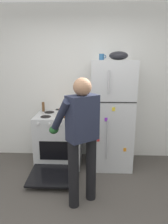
% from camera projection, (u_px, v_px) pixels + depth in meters
% --- Properties ---
extents(kitchen_wall_back, '(6.00, 0.10, 2.70)m').
position_uv_depth(kitchen_wall_back, '(84.00, 85.00, 3.71)').
color(kitchen_wall_back, white).
rests_on(kitchen_wall_back, ground).
extents(refrigerator, '(0.68, 0.72, 1.78)m').
position_uv_depth(refrigerator, '(111.00, 115.00, 3.43)').
color(refrigerator, silver).
rests_on(refrigerator, ground).
extents(stove_range, '(0.76, 1.21, 0.89)m').
position_uv_depth(stove_range, '(59.00, 140.00, 3.57)').
color(stove_range, silver).
rests_on(stove_range, ground).
extents(person_cook, '(0.65, 0.69, 1.60)m').
position_uv_depth(person_cook, '(81.00, 132.00, 2.46)').
color(person_cook, black).
rests_on(person_cook, ground).
extents(red_pot, '(0.38, 0.28, 0.11)m').
position_uv_depth(red_pot, '(67.00, 112.00, 3.40)').
color(red_pot, orange).
rests_on(red_pot, stove_range).
extents(coffee_mug, '(0.11, 0.08, 0.10)m').
position_uv_depth(coffee_mug, '(102.00, 57.00, 3.25)').
color(coffee_mug, '#2D6093').
rests_on(coffee_mug, refrigerator).
extents(pepper_mill, '(0.05, 0.05, 0.16)m').
position_uv_depth(pepper_mill, '(43.00, 107.00, 3.66)').
color(pepper_mill, brown).
rests_on(pepper_mill, stove_range).
extents(mixing_bowl, '(0.29, 0.29, 0.13)m').
position_uv_depth(mixing_bowl, '(119.00, 56.00, 3.19)').
color(mixing_bowl, black).
rests_on(mixing_bowl, refrigerator).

